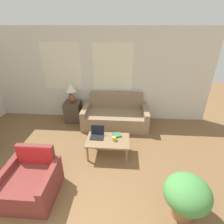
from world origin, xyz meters
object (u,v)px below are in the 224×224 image
couch (115,116)px  cup_navy (114,139)px  armchair (31,182)px  laptop (97,134)px  book_red (117,135)px  potted_plant (187,195)px  coffee_table (108,141)px  table_lamp (71,90)px

couch → cup_navy: size_ratio=20.65×
armchair → laptop: armchair is taller
book_red → potted_plant: size_ratio=0.30×
cup_navy → potted_plant: size_ratio=0.12×
couch → book_red: bearing=-85.1°
book_red → potted_plant: (1.08, -1.46, 0.01)m
armchair → cup_navy: (1.33, 1.08, 0.19)m
coffee_table → armchair: bearing=-137.6°
coffee_table → book_red: size_ratio=4.27×
cup_navy → armchair: bearing=-141.0°
couch → laptop: bearing=-105.1°
cup_navy → potted_plant: 1.71m
coffee_table → laptop: size_ratio=3.14×
armchair → table_lamp: (0.01, 2.56, 0.71)m
laptop → book_red: (0.43, 0.06, -0.03)m
table_lamp → book_red: 1.97m
table_lamp → potted_plant: table_lamp is taller
couch → armchair: bearing=-117.8°
table_lamp → laptop: bearing=-55.8°
table_lamp → laptop: 1.73m
laptop → cup_navy: (0.38, -0.12, -0.01)m
table_lamp → cup_navy: bearing=-48.6°
book_red → cup_navy: bearing=-106.4°
coffee_table → table_lamp: bearing=128.6°
table_lamp → book_red: (1.36, -1.31, -0.54)m
laptop → potted_plant: bearing=-42.9°
armchair → table_lamp: table_lamp is taller
table_lamp → laptop: table_lamp is taller
couch → coffee_table: 1.34m
coffee_table → book_red: bearing=41.3°
armchair → coffee_table: size_ratio=0.92×
laptop → table_lamp: bearing=124.2°
armchair → cup_navy: bearing=39.0°
armchair → book_red: (1.38, 1.25, 0.17)m
armchair → potted_plant: (2.45, -0.21, 0.18)m
laptop → potted_plant: 2.06m
couch → table_lamp: 1.45m
table_lamp → armchair: bearing=-90.3°
laptop → potted_plant: potted_plant is taller
couch → book_red: (0.10, -1.17, 0.16)m
couch → potted_plant: couch is taller
couch → potted_plant: size_ratio=2.53×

